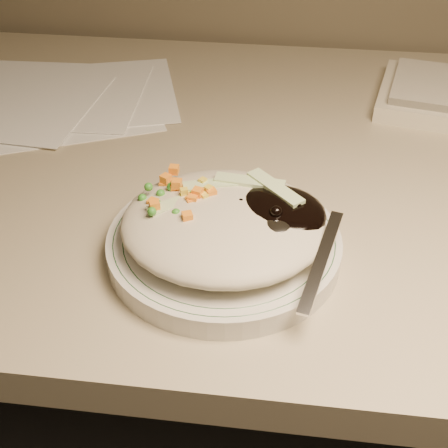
# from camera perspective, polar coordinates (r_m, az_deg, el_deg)

# --- Properties ---
(desk) EXTENTS (1.40, 0.70, 0.74)m
(desk) POSITION_cam_1_polar(r_m,az_deg,el_deg) (0.88, 6.94, -5.32)
(desk) COLOR tan
(desk) RESTS_ON ground
(plate) EXTENTS (0.22, 0.22, 0.02)m
(plate) POSITION_cam_1_polar(r_m,az_deg,el_deg) (0.60, 0.00, -1.96)
(plate) COLOR silver
(plate) RESTS_ON desk
(plate_rim) EXTENTS (0.21, 0.21, 0.00)m
(plate_rim) POSITION_cam_1_polar(r_m,az_deg,el_deg) (0.59, 0.00, -1.22)
(plate_rim) COLOR #144723
(plate_rim) RESTS_ON plate
(meal) EXTENTS (0.21, 0.19, 0.05)m
(meal) POSITION_cam_1_polar(r_m,az_deg,el_deg) (0.58, 0.41, 0.36)
(meal) COLOR #B7AE94
(meal) RESTS_ON plate
(papers) EXTENTS (0.44, 0.34, 0.00)m
(papers) POSITION_cam_1_polar(r_m,az_deg,el_deg) (0.92, -17.09, 10.85)
(papers) COLOR white
(papers) RESTS_ON desk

